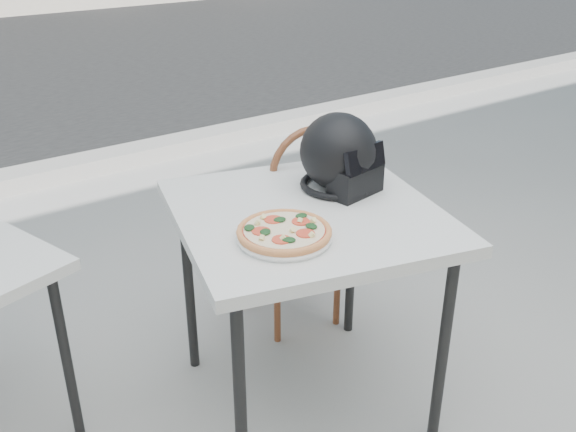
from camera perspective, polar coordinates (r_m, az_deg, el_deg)
ground at (r=2.58m, az=2.11°, el=-17.84°), size 80.00×80.00×0.00m
curb at (r=4.93m, az=-19.48°, el=3.87°), size 30.00×0.25×0.12m
cafe_table_main at (r=2.25m, az=1.70°, el=-1.19°), size 1.08×1.08×0.84m
plate at (r=2.01m, az=-0.34°, el=-1.91°), size 0.36×0.36×0.02m
pizza at (r=2.00m, az=-0.35°, el=-1.36°), size 0.31×0.31×0.04m
helmet at (r=2.34m, az=4.65°, el=5.32°), size 0.32×0.33×0.28m
cafe_chair_main at (r=2.81m, az=1.10°, el=-0.09°), size 0.44×0.44×1.00m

